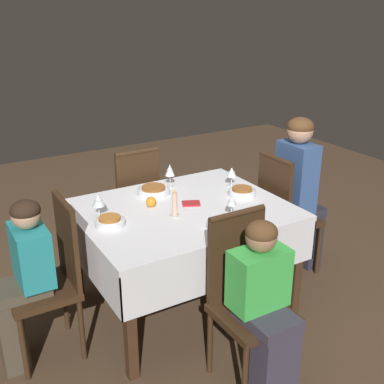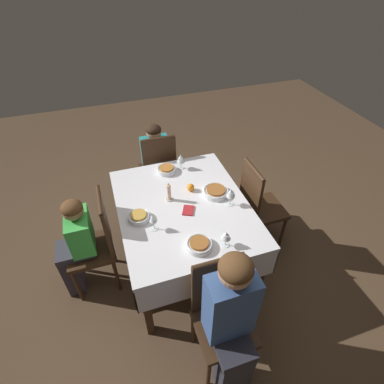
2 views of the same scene
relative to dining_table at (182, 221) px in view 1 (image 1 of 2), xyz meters
The scene contains 20 objects.
ground_plane 0.66m from the dining_table, ahead, with size 8.00×8.00×0.00m, color #4C3826.
dining_table is the anchor object (origin of this frame).
chair_west 0.89m from the dining_table, behind, with size 0.39×0.38×0.98m.
chair_north 0.76m from the dining_table, 87.67° to the left, with size 0.38×0.39×0.98m.
chair_east 0.89m from the dining_table, ahead, with size 0.39×0.38×0.98m.
chair_south 0.76m from the dining_table, 88.58° to the right, with size 0.38×0.39×0.98m.
person_adult_denim 1.03m from the dining_table, behind, with size 0.34×0.30×1.24m.
person_child_green 0.93m from the dining_table, 88.09° to the left, with size 0.30×0.33×1.00m.
person_child_teal 1.05m from the dining_table, ahead, with size 0.33×0.30×1.01m.
bowl_west 0.48m from the dining_table, behind, with size 0.19×0.19×0.06m.
wine_glass_west 0.57m from the dining_table, 161.52° to the right, with size 0.07×0.07×0.14m.
bowl_north 0.41m from the dining_table, 97.13° to the left, with size 0.18×0.18×0.06m.
wine_glass_north 0.40m from the dining_table, 122.86° to the left, with size 0.06×0.06×0.15m.
bowl_east 0.52m from the dining_table, ahead, with size 0.18×0.18×0.06m.
wine_glass_east 0.57m from the dining_table, 14.75° to the right, with size 0.08×0.08×0.16m.
bowl_south 0.34m from the dining_table, 81.03° to the right, with size 0.23×0.23×0.06m.
wine_glass_south 0.45m from the dining_table, 106.57° to the right, with size 0.07×0.07×0.17m.
candle_centerpiece 0.22m from the dining_table, 41.13° to the left, with size 0.06×0.06×0.19m.
orange_fruit 0.24m from the dining_table, 36.32° to the right, with size 0.07×0.07×0.07m, color orange.
napkin_red_folded 0.13m from the dining_table, 165.36° to the right, with size 0.14×0.13×0.01m.
Camera 1 is at (1.41, 2.52, 1.99)m, focal length 45.00 mm.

